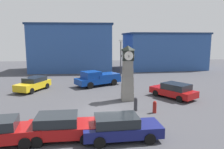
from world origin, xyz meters
name	(u,v)px	position (x,y,z in m)	size (l,w,h in m)	color
ground_plane	(104,111)	(0.00, 0.00, 0.00)	(82.17, 82.17, 0.00)	#424247
clock_tower	(128,74)	(2.38, 2.95, 2.50)	(1.29, 1.32, 5.11)	gray
bollard_near_tower	(155,107)	(3.90, -0.82, 0.48)	(0.29, 0.29, 0.96)	maroon
bollard_mid_row	(136,104)	(2.53, -0.18, 0.57)	(0.29, 0.29, 1.12)	#333338
car_near_tower	(61,126)	(-2.74, -4.65, 0.75)	(4.23, 2.10, 1.45)	#A51111
car_by_building	(120,127)	(0.63, -5.06, 0.73)	(4.53, 2.08, 1.42)	navy
car_far_lot	(174,90)	(7.03, 3.26, 0.75)	(4.06, 4.77, 1.46)	#A51111
car_end_of_row	(34,84)	(-7.39, 7.79, 0.76)	(3.41, 4.66, 1.48)	gold
pickup_truck	(98,78)	(-0.16, 9.62, 0.93)	(5.85, 4.50, 1.85)	navy
street_lamp_far_side	(121,56)	(3.25, 13.93, 3.26)	(0.50, 0.24, 5.57)	#333338
warehouse_blue_far	(72,48)	(-4.28, 23.51, 4.14)	(14.48, 9.32, 8.27)	#2D5193
storefront_low_left	(163,51)	(12.99, 24.43, 3.41)	(15.11, 9.78, 6.80)	#2D5193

